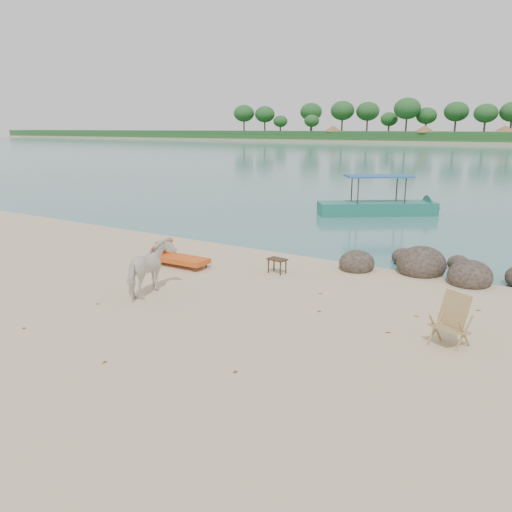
{
  "coord_description": "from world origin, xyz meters",
  "views": [
    {
      "loc": [
        5.94,
        -8.2,
        4.12
      ],
      "look_at": [
        -0.55,
        2.0,
        1.0
      ],
      "focal_mm": 35.0,
      "sensor_mm": 36.0,
      "label": 1
    }
  ],
  "objects_px": {
    "side_table": "(277,267)",
    "lounge_chair": "(181,257)",
    "boulders": "(435,269)",
    "cow": "(151,270)",
    "deck_chair": "(450,323)",
    "boat_near": "(378,182)"
  },
  "relations": [
    {
      "from": "boulders",
      "to": "cow",
      "type": "xyz_separation_m",
      "value": [
        -5.63,
        -5.59,
        0.47
      ]
    },
    {
      "from": "side_table",
      "to": "boulders",
      "type": "bearing_deg",
      "value": 37.69
    },
    {
      "from": "deck_chair",
      "to": "boat_near",
      "type": "height_order",
      "value": "boat_near"
    },
    {
      "from": "boulders",
      "to": "lounge_chair",
      "type": "bearing_deg",
      "value": -154.7
    },
    {
      "from": "boulders",
      "to": "boat_near",
      "type": "distance_m",
      "value": 10.78
    },
    {
      "from": "boulders",
      "to": "deck_chair",
      "type": "distance_m",
      "value": 4.96
    },
    {
      "from": "cow",
      "to": "lounge_chair",
      "type": "xyz_separation_m",
      "value": [
        -1.09,
        2.41,
        -0.35
      ]
    },
    {
      "from": "side_table",
      "to": "cow",
      "type": "bearing_deg",
      "value": -109.82
    },
    {
      "from": "boulders",
      "to": "side_table",
      "type": "distance_m",
      "value": 4.51
    },
    {
      "from": "side_table",
      "to": "lounge_chair",
      "type": "xyz_separation_m",
      "value": [
        -2.82,
        -0.92,
        0.11
      ]
    },
    {
      "from": "boulders",
      "to": "boat_near",
      "type": "bearing_deg",
      "value": 117.97
    },
    {
      "from": "boulders",
      "to": "deck_chair",
      "type": "xyz_separation_m",
      "value": [
        1.38,
        -4.75,
        0.29
      ]
    },
    {
      "from": "boulders",
      "to": "boat_near",
      "type": "height_order",
      "value": "boat_near"
    },
    {
      "from": "side_table",
      "to": "lounge_chair",
      "type": "height_order",
      "value": "lounge_chair"
    },
    {
      "from": "lounge_chair",
      "to": "side_table",
      "type": "bearing_deg",
      "value": 16.87
    },
    {
      "from": "boulders",
      "to": "lounge_chair",
      "type": "xyz_separation_m",
      "value": [
        -6.72,
        -3.18,
        0.12
      ]
    },
    {
      "from": "lounge_chair",
      "to": "cow",
      "type": "bearing_deg",
      "value": -66.81
    },
    {
      "from": "lounge_chair",
      "to": "boat_near",
      "type": "xyz_separation_m",
      "value": [
        1.71,
        12.62,
        1.24
      ]
    },
    {
      "from": "side_table",
      "to": "boat_near",
      "type": "xyz_separation_m",
      "value": [
        -1.11,
        11.7,
        1.34
      ]
    },
    {
      "from": "boulders",
      "to": "cow",
      "type": "height_order",
      "value": "cow"
    },
    {
      "from": "side_table",
      "to": "boat_near",
      "type": "bearing_deg",
      "value": 103.03
    },
    {
      "from": "side_table",
      "to": "lounge_chair",
      "type": "relative_size",
      "value": 0.25
    }
  ]
}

